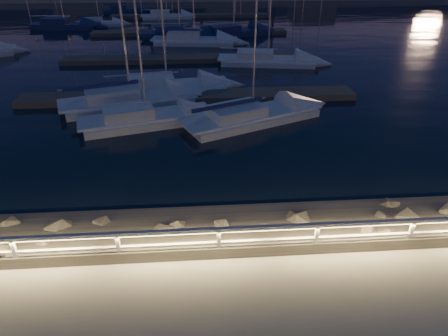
{
  "coord_description": "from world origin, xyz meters",
  "views": [
    {
      "loc": [
        0.47,
        -9.4,
        8.4
      ],
      "look_at": [
        1.45,
        4.0,
        0.84
      ],
      "focal_mm": 32.0,
      "sensor_mm": 36.0,
      "label": 1
    }
  ],
  "objects_px": {
    "sailboat_l": "(232,32)",
    "sailboat_c": "(164,86)",
    "sailboat_h": "(265,59)",
    "sailboat_j": "(178,33)",
    "sailboat_d": "(249,115)",
    "sailboat_n": "(63,25)",
    "sailboat_f": "(127,99)",
    "guard_rail": "(183,237)",
    "sailboat_g": "(192,40)",
    "sailboat_i": "(98,23)",
    "sailboat_m": "(123,10)",
    "sailboat_k": "(166,16)",
    "sailboat_b": "(143,118)"
  },
  "relations": [
    {
      "from": "sailboat_b",
      "to": "sailboat_j",
      "type": "relative_size",
      "value": 0.88
    },
    {
      "from": "sailboat_h",
      "to": "sailboat_k",
      "type": "distance_m",
      "value": 26.55
    },
    {
      "from": "sailboat_f",
      "to": "sailboat_k",
      "type": "distance_m",
      "value": 34.11
    },
    {
      "from": "sailboat_d",
      "to": "sailboat_n",
      "type": "height_order",
      "value": "sailboat_d"
    },
    {
      "from": "sailboat_d",
      "to": "sailboat_l",
      "type": "height_order",
      "value": "sailboat_l"
    },
    {
      "from": "sailboat_f",
      "to": "sailboat_l",
      "type": "bearing_deg",
      "value": 50.33
    },
    {
      "from": "sailboat_b",
      "to": "sailboat_k",
      "type": "relative_size",
      "value": 1.05
    },
    {
      "from": "sailboat_f",
      "to": "sailboat_l",
      "type": "height_order",
      "value": "sailboat_l"
    },
    {
      "from": "sailboat_i",
      "to": "sailboat_k",
      "type": "relative_size",
      "value": 0.86
    },
    {
      "from": "sailboat_b",
      "to": "sailboat_k",
      "type": "distance_m",
      "value": 37.18
    },
    {
      "from": "sailboat_c",
      "to": "sailboat_k",
      "type": "distance_m",
      "value": 31.66
    },
    {
      "from": "sailboat_b",
      "to": "sailboat_f",
      "type": "bearing_deg",
      "value": 97.38
    },
    {
      "from": "sailboat_j",
      "to": "sailboat_b",
      "type": "bearing_deg",
      "value": -91.79
    },
    {
      "from": "sailboat_g",
      "to": "sailboat_i",
      "type": "relative_size",
      "value": 1.42
    },
    {
      "from": "guard_rail",
      "to": "sailboat_k",
      "type": "bearing_deg",
      "value": 93.82
    },
    {
      "from": "sailboat_f",
      "to": "sailboat_h",
      "type": "bearing_deg",
      "value": 24.31
    },
    {
      "from": "sailboat_g",
      "to": "sailboat_k",
      "type": "height_order",
      "value": "sailboat_g"
    },
    {
      "from": "sailboat_f",
      "to": "sailboat_k",
      "type": "height_order",
      "value": "sailboat_f"
    },
    {
      "from": "sailboat_k",
      "to": "sailboat_g",
      "type": "bearing_deg",
      "value": -80.38
    },
    {
      "from": "sailboat_g",
      "to": "sailboat_l",
      "type": "height_order",
      "value": "sailboat_l"
    },
    {
      "from": "sailboat_h",
      "to": "sailboat_j",
      "type": "bearing_deg",
      "value": 133.3
    },
    {
      "from": "guard_rail",
      "to": "sailboat_l",
      "type": "bearing_deg",
      "value": 82.61
    },
    {
      "from": "sailboat_j",
      "to": "sailboat_n",
      "type": "distance_m",
      "value": 15.46
    },
    {
      "from": "sailboat_d",
      "to": "sailboat_n",
      "type": "relative_size",
      "value": 1.02
    },
    {
      "from": "guard_rail",
      "to": "sailboat_j",
      "type": "relative_size",
      "value": 3.04
    },
    {
      "from": "sailboat_l",
      "to": "sailboat_g",
      "type": "bearing_deg",
      "value": -159.97
    },
    {
      "from": "sailboat_d",
      "to": "sailboat_g",
      "type": "distance_m",
      "value": 21.1
    },
    {
      "from": "sailboat_c",
      "to": "sailboat_h",
      "type": "height_order",
      "value": "sailboat_c"
    },
    {
      "from": "guard_rail",
      "to": "sailboat_j",
      "type": "bearing_deg",
      "value": 91.95
    },
    {
      "from": "sailboat_j",
      "to": "sailboat_m",
      "type": "distance_m",
      "value": 20.75
    },
    {
      "from": "sailboat_f",
      "to": "sailboat_g",
      "type": "height_order",
      "value": "sailboat_f"
    },
    {
      "from": "sailboat_c",
      "to": "sailboat_i",
      "type": "relative_size",
      "value": 1.39
    },
    {
      "from": "sailboat_i",
      "to": "sailboat_c",
      "type": "bearing_deg",
      "value": -73.97
    },
    {
      "from": "sailboat_d",
      "to": "sailboat_m",
      "type": "relative_size",
      "value": 1.28
    },
    {
      "from": "sailboat_m",
      "to": "sailboat_n",
      "type": "distance_m",
      "value": 13.51
    },
    {
      "from": "sailboat_l",
      "to": "sailboat_c",
      "type": "bearing_deg",
      "value": -129.91
    },
    {
      "from": "sailboat_d",
      "to": "sailboat_g",
      "type": "xyz_separation_m",
      "value": [
        -3.2,
        20.86,
        0.03
      ]
    },
    {
      "from": "sailboat_f",
      "to": "sailboat_j",
      "type": "height_order",
      "value": "sailboat_f"
    },
    {
      "from": "sailboat_b",
      "to": "sailboat_d",
      "type": "bearing_deg",
      "value": -15.6
    },
    {
      "from": "sailboat_b",
      "to": "sailboat_h",
      "type": "xyz_separation_m",
      "value": [
        9.05,
        12.49,
        -0.01
      ]
    },
    {
      "from": "guard_rail",
      "to": "sailboat_b",
      "type": "xyz_separation_m",
      "value": [
        -2.53,
        11.95,
        -0.95
      ]
    },
    {
      "from": "guard_rail",
      "to": "sailboat_c",
      "type": "bearing_deg",
      "value": 95.43
    },
    {
      "from": "sailboat_j",
      "to": "sailboat_k",
      "type": "distance_m",
      "value": 13.17
    },
    {
      "from": "sailboat_c",
      "to": "sailboat_i",
      "type": "bearing_deg",
      "value": 101.37
    },
    {
      "from": "sailboat_g",
      "to": "sailboat_f",
      "type": "bearing_deg",
      "value": -95.73
    },
    {
      "from": "sailboat_h",
      "to": "sailboat_m",
      "type": "height_order",
      "value": "sailboat_h"
    },
    {
      "from": "sailboat_f",
      "to": "sailboat_m",
      "type": "height_order",
      "value": "sailboat_f"
    },
    {
      "from": "guard_rail",
      "to": "sailboat_d",
      "type": "bearing_deg",
      "value": 73.47
    },
    {
      "from": "guard_rail",
      "to": "sailboat_m",
      "type": "height_order",
      "value": "sailboat_m"
    },
    {
      "from": "sailboat_l",
      "to": "sailboat_i",
      "type": "bearing_deg",
      "value": 133.98
    }
  ]
}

